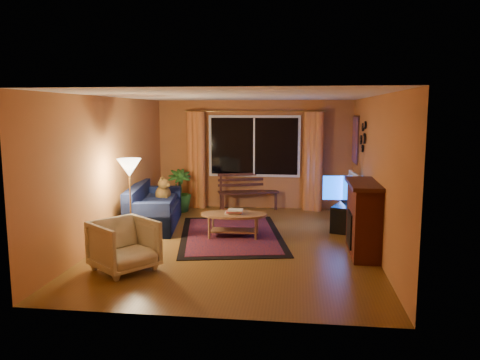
# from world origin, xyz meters

# --- Properties ---
(floor) EXTENTS (4.50, 6.00, 0.02)m
(floor) POSITION_xyz_m (0.00, 0.00, -0.01)
(floor) COLOR brown
(floor) RESTS_ON ground
(ceiling) EXTENTS (4.50, 6.00, 0.02)m
(ceiling) POSITION_xyz_m (0.00, 0.00, 2.51)
(ceiling) COLOR white
(ceiling) RESTS_ON ground
(wall_back) EXTENTS (4.50, 0.02, 2.50)m
(wall_back) POSITION_xyz_m (0.00, 3.01, 1.25)
(wall_back) COLOR #BB713B
(wall_back) RESTS_ON ground
(wall_left) EXTENTS (0.02, 6.00, 2.50)m
(wall_left) POSITION_xyz_m (-2.26, 0.00, 1.25)
(wall_left) COLOR #BB713B
(wall_left) RESTS_ON ground
(wall_right) EXTENTS (0.02, 6.00, 2.50)m
(wall_right) POSITION_xyz_m (2.26, 0.00, 1.25)
(wall_right) COLOR #BB713B
(wall_right) RESTS_ON ground
(window) EXTENTS (2.00, 0.02, 1.30)m
(window) POSITION_xyz_m (0.00, 2.94, 1.45)
(window) COLOR black
(window) RESTS_ON wall_back
(curtain_rod) EXTENTS (3.20, 0.03, 0.03)m
(curtain_rod) POSITION_xyz_m (0.00, 2.90, 2.25)
(curtain_rod) COLOR #BF8C3F
(curtain_rod) RESTS_ON wall_back
(curtain_left) EXTENTS (0.36, 0.36, 2.24)m
(curtain_left) POSITION_xyz_m (-1.35, 2.88, 1.12)
(curtain_left) COLOR orange
(curtain_left) RESTS_ON ground
(curtain_right) EXTENTS (0.36, 0.36, 2.24)m
(curtain_right) POSITION_xyz_m (1.35, 2.88, 1.12)
(curtain_right) COLOR orange
(curtain_right) RESTS_ON ground
(bench) EXTENTS (1.42, 0.79, 0.41)m
(bench) POSITION_xyz_m (-0.11, 2.75, 0.20)
(bench) COLOR #371B16
(bench) RESTS_ON ground
(potted_plant) EXTENTS (0.67, 0.67, 0.96)m
(potted_plant) POSITION_xyz_m (-1.64, 2.35, 0.48)
(potted_plant) COLOR #235B1E
(potted_plant) RESTS_ON ground
(sofa) EXTENTS (1.15, 2.11, 0.81)m
(sofa) POSITION_xyz_m (-1.79, 0.97, 0.40)
(sofa) COLOR #151F46
(sofa) RESTS_ON ground
(dog) EXTENTS (0.37, 0.49, 0.52)m
(dog) POSITION_xyz_m (-1.74, 1.42, 0.66)
(dog) COLOR olive
(dog) RESTS_ON sofa
(armchair) EXTENTS (1.06, 1.07, 0.81)m
(armchair) POSITION_xyz_m (-1.42, -1.62, 0.40)
(armchair) COLOR beige
(armchair) RESTS_ON ground
(floor_lamp) EXTENTS (0.27, 0.27, 1.46)m
(floor_lamp) POSITION_xyz_m (-1.80, -0.28, 0.73)
(floor_lamp) COLOR #BF8C3F
(floor_lamp) RESTS_ON ground
(rug) EXTENTS (2.32, 3.15, 0.02)m
(rug) POSITION_xyz_m (-0.18, 0.45, 0.01)
(rug) COLOR maroon
(rug) RESTS_ON ground
(coffee_table) EXTENTS (1.23, 1.23, 0.43)m
(coffee_table) POSITION_xyz_m (-0.12, 0.34, 0.22)
(coffee_table) COLOR #946640
(coffee_table) RESTS_ON ground
(tv_console) EXTENTS (0.77, 1.25, 0.49)m
(tv_console) POSITION_xyz_m (2.00, 1.30, 0.25)
(tv_console) COLOR black
(tv_console) RESTS_ON ground
(television) EXTENTS (0.22, 1.02, 0.58)m
(television) POSITION_xyz_m (2.00, 1.30, 0.79)
(television) COLOR black
(television) RESTS_ON tv_console
(fireplace) EXTENTS (0.40, 1.20, 1.10)m
(fireplace) POSITION_xyz_m (2.05, -0.40, 0.55)
(fireplace) COLOR maroon
(fireplace) RESTS_ON ground
(mirror_cluster) EXTENTS (0.06, 0.60, 0.56)m
(mirror_cluster) POSITION_xyz_m (2.21, 1.30, 1.80)
(mirror_cluster) COLOR black
(mirror_cluster) RESTS_ON wall_right
(painting) EXTENTS (0.04, 0.76, 0.96)m
(painting) POSITION_xyz_m (2.22, 2.45, 1.65)
(painting) COLOR #E65232
(painting) RESTS_ON wall_right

